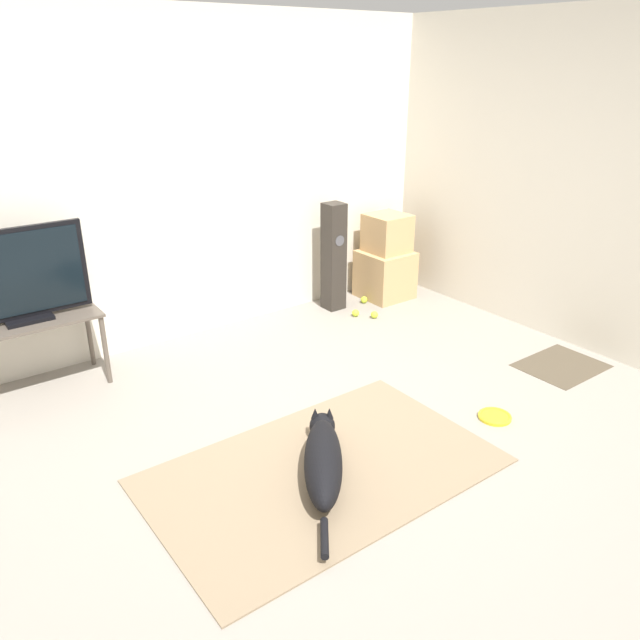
{
  "coord_description": "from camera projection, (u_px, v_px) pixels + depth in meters",
  "views": [
    {
      "loc": [
        -1.87,
        -2.49,
        2.19
      ],
      "look_at": [
        0.57,
        0.8,
        0.45
      ],
      "focal_mm": 35.0,
      "sensor_mm": 36.0,
      "label": 1
    }
  ],
  "objects": [
    {
      "name": "frisbee",
      "position": [
        495.0,
        416.0,
        4.08
      ],
      "size": [
        0.22,
        0.22,
        0.03
      ],
      "color": "yellow",
      "rests_on": "ground_plane"
    },
    {
      "name": "tennis_ball_near_speaker",
      "position": [
        364.0,
        300.0,
        5.98
      ],
      "size": [
        0.07,
        0.07,
        0.07
      ],
      "color": "#C6E033",
      "rests_on": "ground_plane"
    },
    {
      "name": "area_rug",
      "position": [
        323.0,
        470.0,
        3.57
      ],
      "size": [
        1.96,
        1.21,
        0.01
      ],
      "color": "#847056",
      "rests_on": "ground_plane"
    },
    {
      "name": "tennis_ball_by_boxes",
      "position": [
        374.0,
        315.0,
        5.63
      ],
      "size": [
        0.07,
        0.07,
        0.07
      ],
      "color": "#C6E033",
      "rests_on": "ground_plane"
    },
    {
      "name": "wall_back",
      "position": [
        159.0,
        185.0,
        4.78
      ],
      "size": [
        8.0,
        0.06,
        2.55
      ],
      "color": "silver",
      "rests_on": "ground_plane"
    },
    {
      "name": "floor_speaker",
      "position": [
        334.0,
        257.0,
        5.69
      ],
      "size": [
        0.17,
        0.18,
        0.99
      ],
      "color": "#2D2823",
      "rests_on": "ground_plane"
    },
    {
      "name": "ground_plane",
      "position": [
        323.0,
        453.0,
        3.73
      ],
      "size": [
        12.0,
        12.0,
        0.0
      ],
      "primitive_type": "plane",
      "color": "gray"
    },
    {
      "name": "cardboard_box_upper",
      "position": [
        387.0,
        233.0,
        5.93
      ],
      "size": [
        0.36,
        0.37,
        0.36
      ],
      "color": "tan",
      "rests_on": "cardboard_box_lower"
    },
    {
      "name": "tv_stand",
      "position": [
        31.0,
        331.0,
        4.26
      ],
      "size": [
        0.91,
        0.42,
        0.54
      ],
      "color": "brown",
      "rests_on": "ground_plane"
    },
    {
      "name": "dog",
      "position": [
        323.0,
        459.0,
        3.46
      ],
      "size": [
        0.72,
        0.95,
        0.25
      ],
      "color": "black",
      "rests_on": "area_rug"
    },
    {
      "name": "cardboard_box_lower",
      "position": [
        385.0,
        274.0,
        6.07
      ],
      "size": [
        0.45,
        0.45,
        0.46
      ],
      "color": "tan",
      "rests_on": "ground_plane"
    },
    {
      "name": "tv",
      "position": [
        20.0,
        276.0,
        4.11
      ],
      "size": [
        0.86,
        0.2,
        0.64
      ],
      "color": "black",
      "rests_on": "tv_stand"
    },
    {
      "name": "door_mat",
      "position": [
        561.0,
        366.0,
        4.78
      ],
      "size": [
        0.63,
        0.5,
        0.01
      ],
      "color": "#4C4233",
      "rests_on": "ground_plane"
    },
    {
      "name": "wall_right",
      "position": [
        601.0,
        189.0,
        4.66
      ],
      "size": [
        0.06,
        8.0,
        2.55
      ],
      "color": "silver",
      "rests_on": "ground_plane"
    },
    {
      "name": "tennis_ball_loose_on_carpet",
      "position": [
        356.0,
        313.0,
        5.67
      ],
      "size": [
        0.07,
        0.07,
        0.07
      ],
      "color": "#C6E033",
      "rests_on": "ground_plane"
    }
  ]
}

